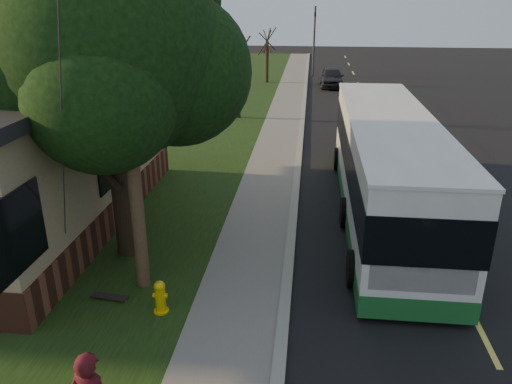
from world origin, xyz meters
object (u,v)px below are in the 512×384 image
(fire_hydrant, at_px, (160,297))
(distant_car, at_px, (332,77))
(dumpster, at_px, (36,186))
(bare_tree_near, at_px, (238,79))
(bare_tree_far, at_px, (267,56))
(traffic_signal, at_px, (314,36))
(transit_bus, at_px, (386,164))
(skateboard_spare, at_px, (110,297))
(utility_pole, at_px, (125,87))
(leafy_tree, at_px, (112,50))

(fire_hydrant, xyz_separation_m, distant_car, (4.50, 28.89, 0.27))
(fire_hydrant, bearing_deg, dumpster, 136.57)
(bare_tree_near, relative_size, bare_tree_far, 1.07)
(fire_hydrant, distance_m, traffic_signal, 34.25)
(transit_bus, distance_m, skateboard_spare, 8.67)
(fire_hydrant, bearing_deg, distant_car, 81.15)
(bare_tree_far, height_order, transit_bus, bare_tree_far)
(utility_pole, bearing_deg, dumpster, 138.65)
(utility_pole, bearing_deg, skateboard_spare, -130.22)
(bare_tree_near, distance_m, transit_bus, 13.72)
(bare_tree_far, bearing_deg, skateboard_spare, -91.68)
(leafy_tree, xyz_separation_m, dumpster, (-4.01, 2.64, -4.48))
(bare_tree_near, bearing_deg, fire_hydrant, -87.14)
(bare_tree_far, relative_size, distant_car, 0.98)
(bare_tree_far, distance_m, skateboard_spare, 29.74)
(fire_hydrant, distance_m, distant_car, 29.24)
(bare_tree_near, distance_m, skateboard_spare, 17.79)
(fire_hydrant, height_order, utility_pole, utility_pole)
(utility_pole, bearing_deg, transit_bus, 38.51)
(leafy_tree, distance_m, dumpster, 6.57)
(leafy_tree, relative_size, dumpster, 4.40)
(bare_tree_near, bearing_deg, skateboard_spare, -91.19)
(utility_pole, height_order, traffic_signal, utility_pole)
(fire_hydrant, relative_size, leafy_tree, 0.09)
(bare_tree_far, xyz_separation_m, transit_bus, (5.71, -24.22, -0.35))
(bare_tree_far, height_order, dumpster, bare_tree_far)
(bare_tree_far, bearing_deg, traffic_signal, 48.81)
(leafy_tree, bearing_deg, transit_bus, 24.46)
(fire_hydrant, bearing_deg, leafy_tree, 120.67)
(transit_bus, height_order, dumpster, transit_bus)
(fire_hydrant, height_order, transit_bus, transit_bus)
(bare_tree_near, relative_size, transit_bus, 0.38)
(traffic_signal, bearing_deg, skateboard_spare, -97.39)
(utility_pole, xyz_separation_m, distant_car, (5.20, 27.89, -3.93))
(transit_bus, bearing_deg, fire_hydrant, -132.57)
(dumpster, bearing_deg, bare_tree_far, 78.15)
(bare_tree_far, xyz_separation_m, traffic_signal, (3.50, 4.00, 1.16))
(fire_hydrant, relative_size, distant_car, 0.18)
(distant_car, bearing_deg, fire_hydrant, -100.01)
(bare_tree_near, xyz_separation_m, dumpster, (-4.69, -12.71, -1.46))
(leafy_tree, xyz_separation_m, traffic_signal, (4.67, 31.35, -2.00))
(utility_pole, height_order, skateboard_spare, utility_pole)
(utility_pole, xyz_separation_m, leafy_tree, (-0.87, 1.66, 0.54))
(bare_tree_near, bearing_deg, leafy_tree, -92.50)
(bare_tree_near, bearing_deg, bare_tree_far, 87.61)
(fire_hydrant, distance_m, transit_bus, 7.94)
(bare_tree_far, height_order, distant_car, bare_tree_far)
(leafy_tree, bearing_deg, traffic_signal, 81.53)
(transit_bus, bearing_deg, dumpster, -177.43)
(utility_pole, distance_m, distant_car, 28.65)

